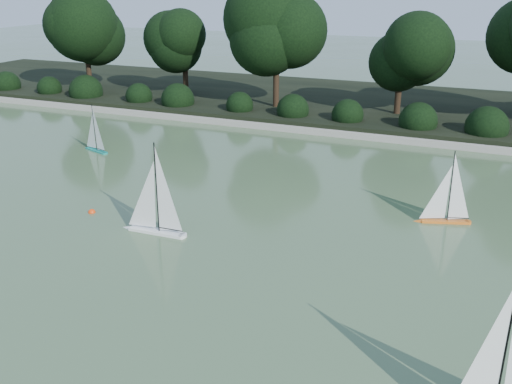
% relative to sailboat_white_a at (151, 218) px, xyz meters
% --- Properties ---
extents(ground, '(80.00, 80.00, 0.00)m').
position_rel_sailboat_white_a_xyz_m(ground, '(1.67, -0.99, -0.29)').
color(ground, '#405634').
rests_on(ground, ground).
extents(pond_coping, '(40.00, 0.35, 0.18)m').
position_rel_sailboat_white_a_xyz_m(pond_coping, '(1.67, 8.01, -0.20)').
color(pond_coping, gray).
rests_on(pond_coping, ground).
extents(far_bank, '(40.00, 8.00, 0.30)m').
position_rel_sailboat_white_a_xyz_m(far_bank, '(1.67, 12.01, -0.14)').
color(far_bank, black).
rests_on(far_bank, ground).
extents(tree_line, '(26.31, 3.93, 4.39)m').
position_rel_sailboat_white_a_xyz_m(tree_line, '(2.90, 10.44, 2.35)').
color(tree_line, black).
rests_on(tree_line, ground).
extents(shrub_hedge, '(29.10, 1.10, 1.10)m').
position_rel_sailboat_white_a_xyz_m(shrub_hedge, '(1.67, 8.91, 0.16)').
color(shrub_hedge, black).
rests_on(shrub_hedge, ground).
extents(sailboat_white_a, '(1.35, 0.25, 1.84)m').
position_rel_sailboat_white_a_xyz_m(sailboat_white_a, '(0.00, 0.00, 0.00)').
color(sailboat_white_a, white).
rests_on(sailboat_white_a, ground).
extents(sailboat_orange, '(1.09, 0.49, 1.51)m').
position_rel_sailboat_white_a_xyz_m(sailboat_orange, '(4.88, 2.54, -0.05)').
color(sailboat_orange, orange).
rests_on(sailboat_orange, ground).
extents(sailboat_teal, '(1.00, 0.47, 1.39)m').
position_rel_sailboat_white_a_xyz_m(sailboat_teal, '(-4.34, 3.95, -0.07)').
color(sailboat_teal, '#148176').
rests_on(sailboat_teal, ground).
extents(race_buoy, '(0.15, 0.15, 0.15)m').
position_rel_sailboat_white_a_xyz_m(race_buoy, '(-1.63, 0.33, -0.29)').
color(race_buoy, '#F43F0C').
rests_on(race_buoy, ground).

